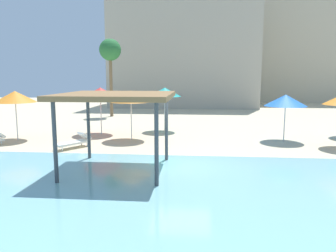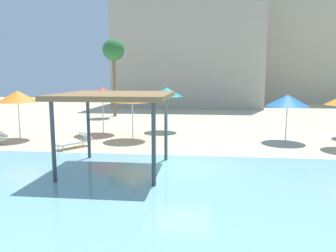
{
  "view_description": "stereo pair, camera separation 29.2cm",
  "coord_description": "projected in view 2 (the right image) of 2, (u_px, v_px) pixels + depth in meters",
  "views": [
    {
      "loc": [
        0.66,
        -12.97,
        3.59
      ],
      "look_at": [
        -0.7,
        2.0,
        1.3
      ],
      "focal_mm": 35.18,
      "sensor_mm": 36.0,
      "label": 1
    },
    {
      "loc": [
        0.95,
        -12.94,
        3.59
      ],
      "look_at": [
        -0.7,
        2.0,
        1.3
      ],
      "focal_mm": 35.18,
      "sensor_mm": 36.0,
      "label": 2
    }
  ],
  "objects": [
    {
      "name": "ground_plane",
      "position": [
        180.0,
        165.0,
        13.36
      ],
      "size": [
        80.0,
        80.0,
        0.0
      ],
      "primitive_type": "plane",
      "color": "beige"
    },
    {
      "name": "lagoon_water",
      "position": [
        164.0,
        221.0,
        8.19
      ],
      "size": [
        44.0,
        13.5,
        0.04
      ],
      "primitive_type": "cube",
      "color": "#7AB7C1",
      "rests_on": "ground"
    },
    {
      "name": "shade_pavilion",
      "position": [
        115.0,
        98.0,
        12.21
      ],
      "size": [
        4.08,
        4.08,
        2.96
      ],
      "color": "#42474C",
      "rests_on": "ground"
    },
    {
      "name": "beach_umbrella_orange_0",
      "position": [
        132.0,
        96.0,
        18.39
      ],
      "size": [
        2.32,
        2.32,
        2.79
      ],
      "color": "silver",
      "rests_on": "ground"
    },
    {
      "name": "beach_umbrella_red_1",
      "position": [
        102.0,
        93.0,
        20.26
      ],
      "size": [
        2.43,
        2.43,
        2.89
      ],
      "color": "silver",
      "rests_on": "ground"
    },
    {
      "name": "beach_umbrella_teal_2",
      "position": [
        167.0,
        92.0,
        21.31
      ],
      "size": [
        2.1,
        2.1,
        2.85
      ],
      "color": "silver",
      "rests_on": "ground"
    },
    {
      "name": "beach_umbrella_orange_5",
      "position": [
        18.0,
        97.0,
        18.49
      ],
      "size": [
        2.3,
        2.3,
        2.77
      ],
      "color": "silver",
      "rests_on": "ground"
    },
    {
      "name": "beach_umbrella_blue_7",
      "position": [
        288.0,
        101.0,
        17.88
      ],
      "size": [
        2.28,
        2.28,
        2.58
      ],
      "color": "silver",
      "rests_on": "ground"
    },
    {
      "name": "lounge_chair_3",
      "position": [
        76.0,
        141.0,
        16.67
      ],
      "size": [
        1.57,
        1.9,
        0.74
      ],
      "rotation": [
        0.0,
        0.0,
        -2.17
      ],
      "color": "white",
      "rests_on": "ground"
    },
    {
      "name": "palm_tree_1",
      "position": [
        114.0,
        52.0,
        28.86
      ],
      "size": [
        1.9,
        1.9,
        6.81
      ],
      "color": "brown",
      "rests_on": "ground"
    },
    {
      "name": "hotel_block_0",
      "position": [
        188.0,
        47.0,
        40.11
      ],
      "size": [
        16.78,
        10.54,
        14.06
      ],
      "primitive_type": "cube",
      "color": "#B2A893",
      "rests_on": "ground"
    },
    {
      "name": "hotel_block_1",
      "position": [
        312.0,
        31.0,
        46.87
      ],
      "size": [
        18.37,
        9.6,
        19.92
      ],
      "primitive_type": "cube",
      "color": "beige",
      "rests_on": "ground"
    }
  ]
}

